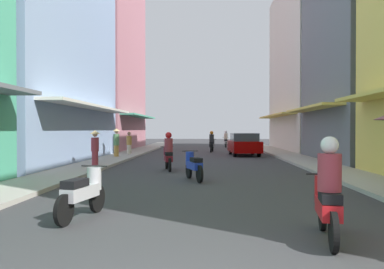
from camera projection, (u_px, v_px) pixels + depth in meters
The scene contains 17 objects.
ground_plane at pixel (206, 160), 22.50m from camera, with size 101.06×101.06×0.00m, color #38383A.
sidewalk_left at pixel (115, 158), 22.71m from camera, with size 1.89×53.93×0.12m, color #ADA89E.
sidewalk_right at pixel (298, 159), 22.29m from camera, with size 1.89×53.93×0.12m, color #ADA89E.
building_left_mid at pixel (27, 32), 20.40m from camera, with size 7.05×13.31×13.32m.
building_left_far at pixel (99, 52), 33.80m from camera, with size 7.05×12.31×16.37m.
building_right_mid at pixel (379, 27), 21.05m from camera, with size 7.05×8.84×14.07m.
building_right_far at pixel (319, 67), 32.34m from camera, with size 7.05×12.97×13.47m.
motorbike_maroon at pixel (168, 153), 16.51m from camera, with size 0.62×1.79×1.58m.
motorbike_black at pixel (212, 143), 29.98m from camera, with size 0.55×1.81×1.58m.
motorbike_silver at pixel (83, 192), 7.61m from camera, with size 0.61×1.79×0.96m.
motorbike_red at pixel (328, 194), 6.05m from camera, with size 0.58×1.80×1.58m.
motorbike_white at pixel (226, 140), 37.72m from camera, with size 0.55×1.81×1.58m.
motorbike_blue at pixel (194, 165), 13.28m from camera, with size 0.75×1.74×0.96m.
parked_car at pixel (244, 144), 26.02m from camera, with size 1.96×4.18×1.45m.
pedestrian_foreground at pixel (129, 144), 25.85m from camera, with size 0.34×0.34×1.54m.
pedestrian_crossing at pixel (116, 142), 23.31m from camera, with size 0.44×0.44×1.75m.
pedestrian_midway at pixel (95, 147), 17.71m from camera, with size 0.44×0.44×1.65m.
Camera 1 is at (0.14, -3.53, 1.68)m, focal length 37.70 mm.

